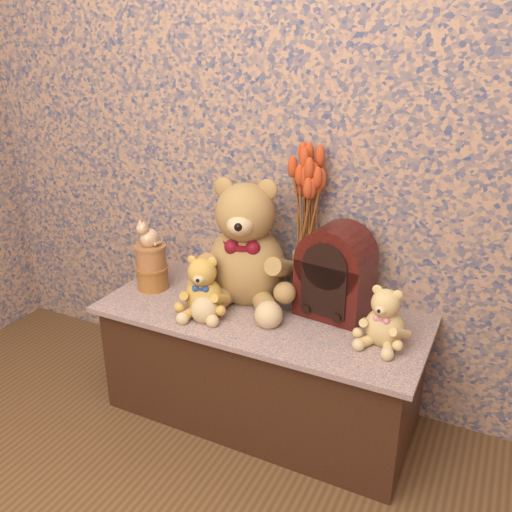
{
  "coord_description": "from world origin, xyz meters",
  "views": [
    {
      "loc": [
        0.77,
        -0.36,
        1.4
      ],
      "look_at": [
        0.0,
        1.19,
        0.7
      ],
      "focal_mm": 37.69,
      "sensor_mm": 36.0,
      "label": 1
    }
  ],
  "objects_px": {
    "teddy_small": "(386,313)",
    "cathedral_radio": "(336,270)",
    "teddy_medium": "(203,282)",
    "biscuit_tin_lower": "(153,278)",
    "cat_figurine": "(149,232)",
    "ceramic_vase": "(306,275)",
    "teddy_large": "(247,235)"
  },
  "relations": [
    {
      "from": "teddy_small",
      "to": "cathedral_radio",
      "type": "distance_m",
      "value": 0.26
    },
    {
      "from": "teddy_medium",
      "to": "biscuit_tin_lower",
      "type": "xyz_separation_m",
      "value": [
        -0.29,
        0.08,
        -0.08
      ]
    },
    {
      "from": "biscuit_tin_lower",
      "to": "cathedral_radio",
      "type": "bearing_deg",
      "value": 9.33
    },
    {
      "from": "cathedral_radio",
      "to": "cat_figurine",
      "type": "relative_size",
      "value": 3.0
    },
    {
      "from": "teddy_small",
      "to": "cathedral_radio",
      "type": "bearing_deg",
      "value": 159.0
    },
    {
      "from": "ceramic_vase",
      "to": "biscuit_tin_lower",
      "type": "distance_m",
      "value": 0.62
    },
    {
      "from": "teddy_small",
      "to": "biscuit_tin_lower",
      "type": "height_order",
      "value": "teddy_small"
    },
    {
      "from": "teddy_large",
      "to": "cathedral_radio",
      "type": "bearing_deg",
      "value": -13.36
    },
    {
      "from": "biscuit_tin_lower",
      "to": "cat_figurine",
      "type": "relative_size",
      "value": 1.09
    },
    {
      "from": "teddy_medium",
      "to": "ceramic_vase",
      "type": "distance_m",
      "value": 0.41
    },
    {
      "from": "ceramic_vase",
      "to": "biscuit_tin_lower",
      "type": "bearing_deg",
      "value": -161.54
    },
    {
      "from": "teddy_large",
      "to": "biscuit_tin_lower",
      "type": "distance_m",
      "value": 0.44
    },
    {
      "from": "ceramic_vase",
      "to": "cathedral_radio",
      "type": "bearing_deg",
      "value": -28.92
    },
    {
      "from": "cat_figurine",
      "to": "biscuit_tin_lower",
      "type": "bearing_deg",
      "value": 0.0
    },
    {
      "from": "teddy_small",
      "to": "biscuit_tin_lower",
      "type": "distance_m",
      "value": 0.94
    },
    {
      "from": "cathedral_radio",
      "to": "ceramic_vase",
      "type": "distance_m",
      "value": 0.18
    },
    {
      "from": "biscuit_tin_lower",
      "to": "cat_figurine",
      "type": "bearing_deg",
      "value": 0.0
    },
    {
      "from": "ceramic_vase",
      "to": "biscuit_tin_lower",
      "type": "relative_size",
      "value": 1.51
    },
    {
      "from": "teddy_small",
      "to": "cat_figurine",
      "type": "height_order",
      "value": "cat_figurine"
    },
    {
      "from": "ceramic_vase",
      "to": "biscuit_tin_lower",
      "type": "height_order",
      "value": "ceramic_vase"
    },
    {
      "from": "teddy_large",
      "to": "teddy_small",
      "type": "bearing_deg",
      "value": -27.07
    },
    {
      "from": "biscuit_tin_lower",
      "to": "cat_figurine",
      "type": "xyz_separation_m",
      "value": [
        0.0,
        0.0,
        0.19
      ]
    },
    {
      "from": "teddy_medium",
      "to": "teddy_small",
      "type": "distance_m",
      "value": 0.65
    },
    {
      "from": "cathedral_radio",
      "to": "biscuit_tin_lower",
      "type": "relative_size",
      "value": 2.75
    },
    {
      "from": "biscuit_tin_lower",
      "to": "ceramic_vase",
      "type": "bearing_deg",
      "value": 18.46
    },
    {
      "from": "teddy_large",
      "to": "teddy_medium",
      "type": "height_order",
      "value": "teddy_large"
    },
    {
      "from": "teddy_large",
      "to": "cat_figurine",
      "type": "distance_m",
      "value": 0.39
    },
    {
      "from": "ceramic_vase",
      "to": "cat_figurine",
      "type": "bearing_deg",
      "value": -161.54
    },
    {
      "from": "cathedral_radio",
      "to": "teddy_small",
      "type": "bearing_deg",
      "value": -22.88
    },
    {
      "from": "teddy_large",
      "to": "cathedral_radio",
      "type": "height_order",
      "value": "teddy_large"
    },
    {
      "from": "cathedral_radio",
      "to": "cat_figurine",
      "type": "xyz_separation_m",
      "value": [
        -0.73,
        -0.12,
        0.07
      ]
    },
    {
      "from": "cat_figurine",
      "to": "ceramic_vase",
      "type": "bearing_deg",
      "value": 41.11
    }
  ]
}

